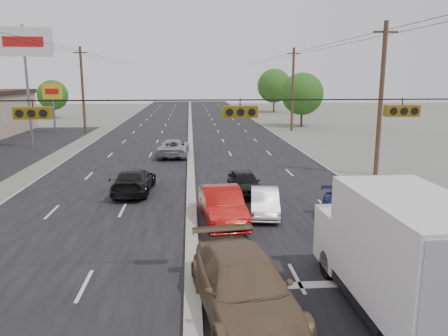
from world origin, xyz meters
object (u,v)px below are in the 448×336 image
at_px(utility_pole_right_b, 381,99).
at_px(queue_car_b, 265,202).
at_px(oncoming_far, 174,148).
at_px(tree_left_far, 53,95).
at_px(box_truck, 398,253).
at_px(pole_sign_billboard, 24,50).
at_px(red_sedan, 222,206).
at_px(pole_sign_far, 52,96).
at_px(tree_right_mid, 302,94).
at_px(queue_car_a, 244,183).
at_px(oncoming_near, 134,181).
at_px(tree_right_far, 274,86).
at_px(utility_pole_right_c, 293,89).
at_px(utility_pole_left_c, 83,89).
at_px(queue_car_d, 355,214).
at_px(tan_sedan, 244,287).

bearing_deg(utility_pole_right_b, queue_car_b, -137.78).
bearing_deg(oncoming_far, utility_pole_right_b, 152.22).
bearing_deg(tree_left_far, box_truck, -66.21).
height_order(pole_sign_billboard, red_sedan, pole_sign_billboard).
xyz_separation_m(pole_sign_far, oncoming_far, (14.60, -16.87, -3.69)).
xyz_separation_m(pole_sign_billboard, queue_car_b, (18.00, -21.17, -8.25)).
distance_m(tree_right_mid, oncoming_far, 27.58).
height_order(queue_car_a, oncoming_near, oncoming_near).
bearing_deg(queue_car_a, tree_right_mid, 66.64).
height_order(tree_right_far, oncoming_far, tree_right_far).
bearing_deg(pole_sign_far, utility_pole_right_b, -41.26).
relative_size(pole_sign_billboard, pole_sign_far, 1.83).
xyz_separation_m(utility_pole_right_c, red_sedan, (-11.10, -34.18, -4.32)).
height_order(tree_right_mid, oncoming_far, tree_right_mid).
distance_m(tree_right_far, queue_car_a, 60.87).
bearing_deg(utility_pole_left_c, oncoming_far, -56.66).
bearing_deg(utility_pole_right_c, queue_car_a, -107.96).
distance_m(pole_sign_billboard, tree_right_far, 52.05).
height_order(utility_pole_right_b, queue_car_b, utility_pole_right_b).
xyz_separation_m(utility_pole_left_c, oncoming_near, (9.28, -28.61, -4.40)).
bearing_deg(red_sedan, box_truck, -68.18).
height_order(utility_pole_right_c, queue_car_a, utility_pole_right_c).
distance_m(tree_left_far, tree_right_far, 39.31).
bearing_deg(utility_pole_right_c, box_truck, -99.35).
distance_m(tree_left_far, red_sedan, 59.09).
relative_size(pole_sign_far, tree_left_far, 0.98).
bearing_deg(queue_car_b, tree_right_far, 86.75).
relative_size(utility_pole_right_b, box_truck, 1.42).
distance_m(queue_car_b, queue_car_d, 4.25).
bearing_deg(queue_car_a, utility_pole_right_c, 67.96).
xyz_separation_m(queue_car_b, queue_car_d, (3.50, -2.40, 0.09)).
xyz_separation_m(tree_left_far, oncoming_near, (18.78, -48.61, -3.01)).
height_order(tree_right_mid, tree_right_far, tree_right_far).
xyz_separation_m(utility_pole_right_c, queue_car_d, (-5.50, -35.57, -4.40)).
bearing_deg(tree_right_mid, tree_right_far, 87.71).
xyz_separation_m(utility_pole_right_c, oncoming_near, (-15.72, -28.61, -4.40)).
distance_m(tan_sedan, oncoming_near, 14.26).
relative_size(tree_right_far, queue_car_d, 1.68).
bearing_deg(utility_pole_right_b, queue_car_d, -117.49).
xyz_separation_m(utility_pole_right_c, queue_car_a, (-9.50, -29.31, -4.45)).
bearing_deg(pole_sign_far, oncoming_far, -49.13).
xyz_separation_m(utility_pole_left_c, queue_car_a, (15.50, -29.31, -4.45)).
distance_m(utility_pole_right_b, queue_car_a, 11.34).
bearing_deg(pole_sign_far, box_truck, -63.10).
height_order(utility_pole_right_c, tan_sedan, utility_pole_right_c).
xyz_separation_m(pole_sign_billboard, queue_car_d, (21.50, -23.57, -8.16)).
xyz_separation_m(utility_pole_left_c, queue_car_b, (16.00, -33.17, -4.49)).
relative_size(tan_sedan, oncoming_near, 1.19).
relative_size(pole_sign_far, tree_right_far, 0.74).
bearing_deg(tree_right_mid, queue_car_d, -101.15).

